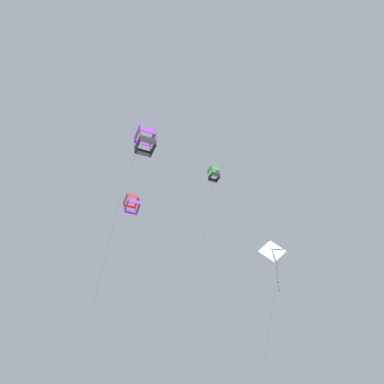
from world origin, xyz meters
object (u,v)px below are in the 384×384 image
Objects in this scene: kite_box_low_drifter at (145,141)px; kite_box_far_centre at (214,174)px; kite_box_near_left at (132,204)px; kite_diamond_upper_right at (272,252)px.

kite_box_far_centre is at bearing 164.96° from kite_box_low_drifter.
kite_box_far_centre is (-3.57, 5.71, 4.27)m from kite_box_near_left.
kite_box_far_centre is at bearing 174.22° from kite_box_near_left.
kite_diamond_upper_right is 8.10m from kite_box_far_centre.
kite_diamond_upper_right is at bearing -178.03° from kite_box_near_left.
kite_box_far_centre reaches higher than kite_diamond_upper_right.
kite_box_near_left is 12.65m from kite_diamond_upper_right.
kite_box_low_drifter reaches higher than kite_diamond_upper_right.
kite_box_near_left is at bearing 9.08° from kite_diamond_upper_right.
kite_box_low_drifter is (6.71, -9.41, 8.27)m from kite_diamond_upper_right.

